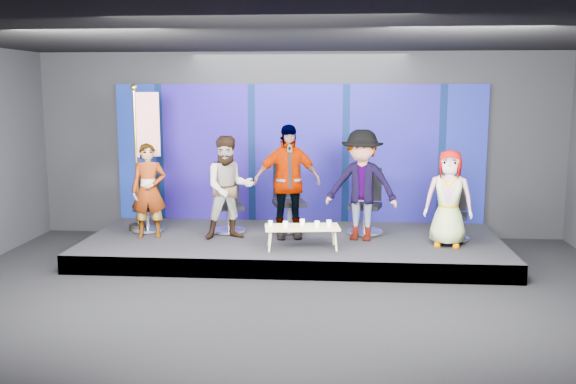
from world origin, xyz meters
name	(u,v)px	position (x,y,z in m)	size (l,w,h in m)	color
ground	(280,302)	(0.00, 0.00, 0.00)	(10.00, 10.00, 0.00)	black
room_walls	(279,120)	(0.00, 0.00, 2.43)	(10.02, 8.02, 3.51)	black
riser	(293,246)	(0.00, 2.50, 0.15)	(7.00, 3.00, 0.30)	black
backdrop	(299,153)	(0.00, 3.95, 1.60)	(7.00, 0.08, 2.60)	navy
chair_a	(148,213)	(-2.62, 2.81, 0.63)	(0.65, 0.65, 0.99)	silver
panelist_a	(149,191)	(-2.45, 2.34, 1.10)	(0.59, 0.38, 1.61)	black
chair_b	(228,212)	(-1.17, 2.85, 0.65)	(0.77, 0.77, 1.08)	silver
panelist_b	(229,188)	(-1.07, 2.35, 1.17)	(0.85, 0.66, 1.74)	black
chair_c	(289,209)	(-0.12, 3.00, 0.69)	(0.81, 0.81, 1.19)	silver
panelist_c	(287,182)	(-0.10, 2.49, 1.27)	(1.13, 0.47, 1.93)	black
chair_d	(366,212)	(1.25, 2.94, 0.68)	(0.77, 0.77, 1.14)	silver
panelist_d	(362,185)	(1.15, 2.44, 1.23)	(1.20, 0.69, 1.85)	black
chair_e	(454,221)	(2.71, 2.58, 0.62)	(0.64, 0.64, 0.96)	silver
panelist_e	(449,198)	(2.53, 2.11, 1.08)	(0.76, 0.50, 1.56)	black
coffee_table	(302,228)	(0.20, 1.75, 0.63)	(1.23, 0.64, 0.36)	tan
mug_a	(271,223)	(-0.31, 1.75, 0.70)	(0.07, 0.07, 0.08)	white
mug_b	(286,224)	(-0.06, 1.66, 0.71)	(0.08, 0.08, 0.10)	white
mug_c	(302,222)	(0.20, 1.86, 0.71)	(0.08, 0.08, 0.09)	white
mug_d	(317,224)	(0.44, 1.72, 0.71)	(0.08, 0.08, 0.10)	white
mug_e	(329,223)	(0.62, 1.82, 0.71)	(0.08, 0.08, 0.09)	white
flag_stand	(144,154)	(-2.69, 2.91, 1.67)	(0.57, 0.39, 2.59)	black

